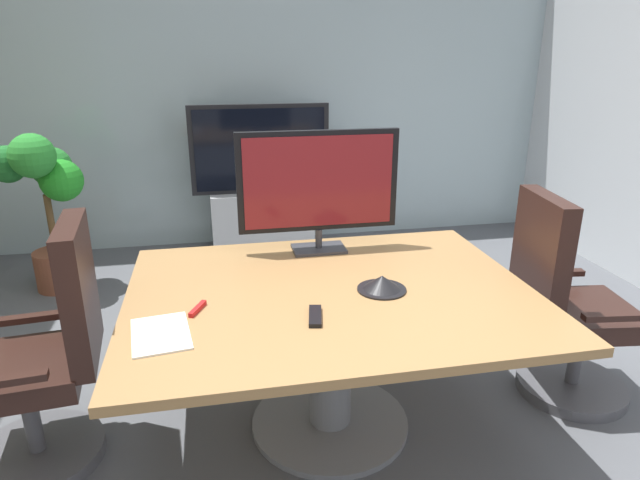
% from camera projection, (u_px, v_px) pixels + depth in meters
% --- Properties ---
extents(ground_plane, '(6.76, 6.76, 0.00)m').
position_uv_depth(ground_plane, '(352.00, 419.00, 2.70)').
color(ground_plane, '#515459').
extents(wall_back_glass_partition, '(5.24, 0.10, 2.95)m').
position_uv_depth(wall_back_glass_partition, '(275.00, 81.00, 4.87)').
color(wall_back_glass_partition, '#9EB2B7').
rests_on(wall_back_glass_partition, ground).
extents(conference_table, '(1.79, 1.38, 0.72)m').
position_uv_depth(conference_table, '(331.00, 324.00, 2.48)').
color(conference_table, olive).
rests_on(conference_table, ground).
extents(office_chair_left, '(0.62, 0.60, 1.09)m').
position_uv_depth(office_chair_left, '(47.00, 369.00, 2.30)').
color(office_chair_left, '#4C4C51').
rests_on(office_chair_left, ground).
extents(office_chair_right, '(0.62, 0.60, 1.09)m').
position_uv_depth(office_chair_right, '(565.00, 315.00, 2.77)').
color(office_chair_right, '#4C4C51').
rests_on(office_chair_right, ground).
extents(tv_monitor, '(0.84, 0.18, 0.64)m').
position_uv_depth(tv_monitor, '(318.00, 184.00, 2.79)').
color(tv_monitor, '#333338').
rests_on(tv_monitor, conference_table).
extents(wall_display_unit, '(1.20, 0.36, 1.31)m').
position_uv_depth(wall_display_unit, '(262.00, 203.00, 4.85)').
color(wall_display_unit, '#B7BABC').
rests_on(wall_display_unit, ground).
extents(potted_plant, '(0.62, 0.56, 1.21)m').
position_uv_depth(potted_plant, '(46.00, 194.00, 3.94)').
color(potted_plant, brown).
rests_on(potted_plant, ground).
extents(conference_phone, '(0.22, 0.22, 0.07)m').
position_uv_depth(conference_phone, '(382.00, 284.00, 2.41)').
color(conference_phone, black).
rests_on(conference_phone, conference_table).
extents(remote_control, '(0.08, 0.18, 0.02)m').
position_uv_depth(remote_control, '(315.00, 316.00, 2.16)').
color(remote_control, black).
rests_on(remote_control, conference_table).
extents(whiteboard_marker, '(0.07, 0.13, 0.02)m').
position_uv_depth(whiteboard_marker, '(198.00, 309.00, 2.22)').
color(whiteboard_marker, red).
rests_on(whiteboard_marker, conference_table).
extents(paper_notepad, '(0.25, 0.33, 0.01)m').
position_uv_depth(paper_notepad, '(161.00, 334.00, 2.04)').
color(paper_notepad, white).
rests_on(paper_notepad, conference_table).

